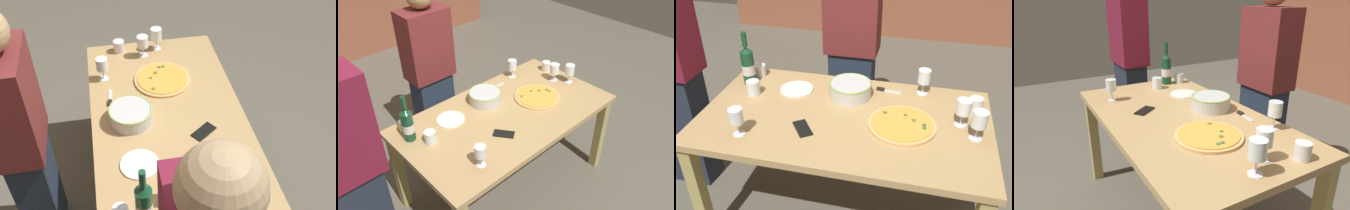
% 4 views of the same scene
% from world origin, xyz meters
% --- Properties ---
extents(ground_plane, '(8.00, 8.00, 0.00)m').
position_xyz_m(ground_plane, '(0.00, 0.00, 0.00)').
color(ground_plane, '#5C584B').
extents(dining_table, '(1.60, 0.90, 0.75)m').
position_xyz_m(dining_table, '(0.00, 0.00, 0.66)').
color(dining_table, tan).
rests_on(dining_table, ground).
extents(pizza, '(0.36, 0.36, 0.02)m').
position_xyz_m(pizza, '(0.32, -0.02, 0.76)').
color(pizza, tan).
rests_on(pizza, dining_table).
extents(serving_bowl, '(0.26, 0.26, 0.09)m').
position_xyz_m(serving_bowl, '(-0.01, 0.22, 0.80)').
color(serving_bowl, silver).
rests_on(serving_bowl, dining_table).
extents(wine_bottle, '(0.08, 0.08, 0.34)m').
position_xyz_m(wine_bottle, '(-0.68, 0.23, 0.88)').
color(wine_bottle, '#134328').
rests_on(wine_bottle, dining_table).
extents(wine_glass_near_pizza, '(0.08, 0.08, 0.16)m').
position_xyz_m(wine_glass_near_pizza, '(0.41, 0.35, 0.86)').
color(wine_glass_near_pizza, white).
rests_on(wine_glass_near_pizza, dining_table).
extents(wine_glass_by_bottle, '(0.07, 0.07, 0.15)m').
position_xyz_m(wine_glass_by_bottle, '(-0.49, -0.29, 0.86)').
color(wine_glass_by_bottle, white).
rests_on(wine_glass_by_bottle, dining_table).
extents(wine_glass_far_left, '(0.08, 0.08, 0.16)m').
position_xyz_m(wine_glass_far_left, '(0.70, -0.05, 0.86)').
color(wine_glass_far_left, white).
rests_on(wine_glass_far_left, dining_table).
extents(wine_glass_far_right, '(0.08, 0.08, 0.15)m').
position_xyz_m(wine_glass_far_right, '(0.63, 0.06, 0.86)').
color(wine_glass_far_right, white).
rests_on(wine_glass_far_right, dining_table).
extents(cup_amber, '(0.08, 0.08, 0.08)m').
position_xyz_m(cup_amber, '(-0.65, 0.34, 0.79)').
color(cup_amber, white).
rests_on(cup_amber, dining_table).
extents(cup_ceramic, '(0.08, 0.08, 0.08)m').
position_xyz_m(cup_ceramic, '(0.71, 0.22, 0.79)').
color(cup_ceramic, white).
rests_on(cup_ceramic, dining_table).
extents(cup_spare, '(0.08, 0.08, 0.09)m').
position_xyz_m(cup_spare, '(-0.59, 0.11, 0.79)').
color(cup_spare, white).
rests_on(cup_spare, dining_table).
extents(side_plate, '(0.20, 0.20, 0.01)m').
position_xyz_m(side_plate, '(-0.35, 0.22, 0.76)').
color(side_plate, white).
rests_on(side_plate, dining_table).
extents(cell_phone, '(0.14, 0.16, 0.01)m').
position_xyz_m(cell_phone, '(-0.18, -0.17, 0.76)').
color(cell_phone, black).
rests_on(cell_phone, dining_table).
extents(pizza_knife, '(0.15, 0.04, 0.02)m').
position_xyz_m(pizza_knife, '(0.18, 0.33, 0.76)').
color(pizza_knife, silver).
rests_on(pizza_knife, dining_table).
extents(person_host, '(0.42, 0.24, 1.72)m').
position_xyz_m(person_host, '(-1.16, 0.09, 0.88)').
color(person_host, '#202736').
rests_on(person_host, ground).
extents(person_guest_left, '(0.38, 0.24, 1.59)m').
position_xyz_m(person_guest_left, '(-0.13, 0.81, 0.81)').
color(person_guest_left, '#202B3F').
rests_on(person_guest_left, ground).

